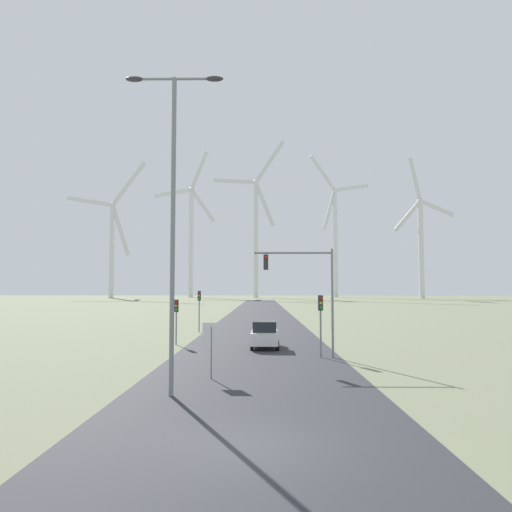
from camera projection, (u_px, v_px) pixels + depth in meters
ground_plane at (249, 445)px, 12.80m from camera, size 600.00×600.00×0.00m
road_surface at (259, 322)px, 60.69m from camera, size 10.00×240.00×0.01m
streetlamp at (173, 197)px, 19.21m from camera, size 3.84×0.32×12.32m
stop_sign_near at (211, 340)px, 22.28m from camera, size 0.81×0.07×2.50m
traffic_light_post_near_left at (176, 312)px, 35.99m from camera, size 0.28×0.34×3.24m
traffic_light_post_near_right at (321, 312)px, 29.40m from camera, size 0.28×0.34×3.63m
traffic_light_post_mid_left at (199, 302)px, 46.36m from camera, size 0.28×0.33×3.83m
traffic_light_mast_overhead at (306, 280)px, 29.34m from camera, size 4.67×0.35×6.39m
car_approaching at (265, 335)px, 33.80m from camera, size 1.88×4.13×1.83m
wind_turbine_far_left at (112, 238)px, 222.10m from camera, size 38.92×11.03×60.47m
wind_turbine_left at (191, 232)px, 242.91m from camera, size 31.48×9.01×71.34m
wind_turbine_center at (256, 227)px, 231.52m from camera, size 34.16×14.92×72.19m
wind_turbine_right at (335, 232)px, 247.58m from camera, size 32.12×16.44×69.80m
wind_turbine_far_right at (421, 237)px, 214.27m from camera, size 30.17×13.52×60.57m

